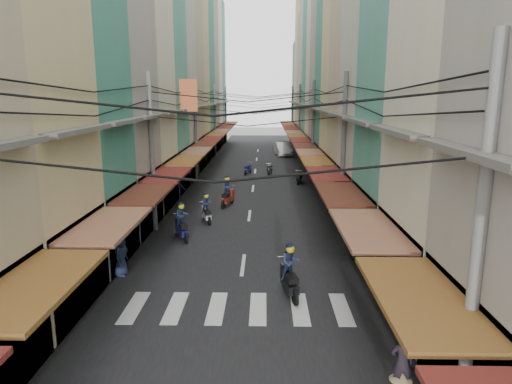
# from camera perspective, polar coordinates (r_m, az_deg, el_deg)

# --- Properties ---
(ground) EXTENTS (160.00, 160.00, 0.00)m
(ground) POSITION_cam_1_polar(r_m,az_deg,el_deg) (21.40, -1.37, -7.19)
(ground) COLOR slate
(ground) RESTS_ON ground
(road) EXTENTS (10.00, 80.00, 0.02)m
(road) POSITION_cam_1_polar(r_m,az_deg,el_deg) (40.81, -0.16, 2.15)
(road) COLOR black
(road) RESTS_ON ground
(sidewalk_left) EXTENTS (3.00, 80.00, 0.06)m
(sidewalk_left) POSITION_cam_1_polar(r_m,az_deg,el_deg) (41.46, -9.19, 2.18)
(sidewalk_left) COLOR slate
(sidewalk_left) RESTS_ON ground
(sidewalk_right) EXTENTS (3.00, 80.00, 0.06)m
(sidewalk_right) POSITION_cam_1_polar(r_m,az_deg,el_deg) (41.17, 8.92, 2.12)
(sidewalk_right) COLOR slate
(sidewalk_right) RESTS_ON ground
(crosswalk) EXTENTS (7.55, 2.40, 0.01)m
(crosswalk) POSITION_cam_1_polar(r_m,az_deg,el_deg) (15.86, -2.34, -14.29)
(crosswalk) COLOR silver
(crosswalk) RESTS_ON ground
(building_row_left) EXTENTS (7.80, 67.67, 23.70)m
(building_row_left) POSITION_cam_1_polar(r_m,az_deg,el_deg) (37.88, -12.85, 15.92)
(building_row_left) COLOR beige
(building_row_left) RESTS_ON ground
(building_row_right) EXTENTS (7.80, 68.98, 22.59)m
(building_row_right) POSITION_cam_1_polar(r_m,az_deg,el_deg) (37.36, 12.39, 15.44)
(building_row_right) COLOR #3E8A75
(building_row_right) RESTS_ON ground
(utility_poles) EXTENTS (10.20, 66.13, 8.20)m
(utility_poles) POSITION_cam_1_polar(r_m,az_deg,el_deg) (35.21, -0.36, 11.33)
(utility_poles) COLOR slate
(utility_poles) RESTS_ON ground
(white_car) EXTENTS (5.59, 2.72, 1.90)m
(white_car) POSITION_cam_1_polar(r_m,az_deg,el_deg) (54.14, 3.38, 4.59)
(white_car) COLOR #BCBBC0
(white_car) RESTS_ON ground
(bicycle) EXTENTS (1.84, 1.01, 1.20)m
(bicycle) POSITION_cam_1_polar(r_m,az_deg,el_deg) (20.67, 14.04, -8.28)
(bicycle) COLOR black
(bicycle) RESTS_ON ground
(moving_scooters) EXTENTS (7.34, 27.20, 1.99)m
(moving_scooters) POSITION_cam_1_polar(r_m,az_deg,el_deg) (26.74, -1.98, -1.99)
(moving_scooters) COLOR black
(moving_scooters) RESTS_ON ground
(parked_scooters) EXTENTS (13.40, 14.67, 1.00)m
(parked_scooters) POSITION_cam_1_polar(r_m,az_deg,el_deg) (18.45, 13.77, -9.26)
(parked_scooters) COLOR black
(parked_scooters) RESTS_ON ground
(pedestrians) EXTENTS (10.85, 21.56, 2.14)m
(pedestrians) POSITION_cam_1_polar(r_m,az_deg,el_deg) (24.12, -11.18, -2.67)
(pedestrians) COLOR #251E28
(pedestrians) RESTS_ON ground
(market_umbrella) EXTENTS (2.14, 2.14, 2.26)m
(market_umbrella) POSITION_cam_1_polar(r_m,az_deg,el_deg) (14.86, 23.10, -8.92)
(market_umbrella) COLOR #B2B2B7
(market_umbrella) RESTS_ON ground
(traffic_sign) EXTENTS (0.10, 0.63, 2.87)m
(traffic_sign) POSITION_cam_1_polar(r_m,az_deg,el_deg) (20.89, 12.37, -1.98)
(traffic_sign) COLOR slate
(traffic_sign) RESTS_ON ground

